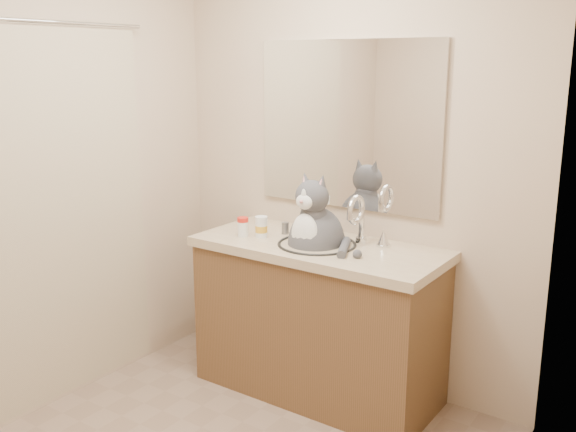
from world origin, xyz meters
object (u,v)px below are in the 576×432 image
at_px(pill_bottle_redcap, 243,227).
at_px(grey_canister, 285,228).
at_px(pill_bottle_orange, 261,227).
at_px(cat, 315,238).

bearing_deg(pill_bottle_redcap, grey_canister, 46.95).
height_order(pill_bottle_redcap, pill_bottle_orange, pill_bottle_orange).
xyz_separation_m(pill_bottle_redcap, grey_canister, (0.16, 0.17, -0.02)).
bearing_deg(pill_bottle_redcap, pill_bottle_orange, 25.74).
relative_size(pill_bottle_redcap, pill_bottle_orange, 0.92).
distance_m(cat, pill_bottle_redcap, 0.42).
bearing_deg(cat, pill_bottle_redcap, -164.84).
xyz_separation_m(pill_bottle_redcap, pill_bottle_orange, (0.09, 0.04, 0.00)).
bearing_deg(cat, grey_canister, 164.70).
xyz_separation_m(pill_bottle_orange, grey_canister, (0.07, 0.13, -0.02)).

